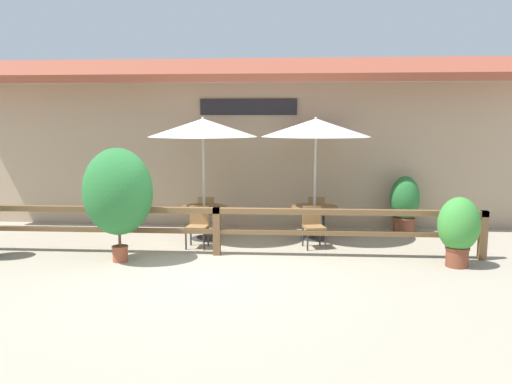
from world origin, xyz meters
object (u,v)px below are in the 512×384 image
Objects in this scene: chair_middle_wallside at (316,212)px; potted_plant_corner_fern at (405,203)px; chair_middle_streetside at (313,225)px; potted_plant_tall_tropical at (118,192)px; dining_table_near at (204,213)px; chair_near_wallside at (208,212)px; potted_plant_entrance_palm at (459,228)px; dining_table_middle at (314,213)px; patio_umbrella_middle at (316,128)px; chair_near_streetside at (198,224)px; patio_umbrella_near at (203,128)px.

potted_plant_corner_fern is at bearing -174.86° from chair_middle_wallside.
chair_middle_streetside is 0.40× the size of potted_plant_tall_tropical.
chair_middle_wallside is at bearing 20.57° from dining_table_near.
potted_plant_entrance_palm is at bearing 161.34° from chair_near_wallside.
dining_table_middle is 3.23m from potted_plant_entrance_palm.
patio_umbrella_middle is at bearing 140.82° from potted_plant_entrance_palm.
chair_middle_wallside is at bearing 130.73° from potted_plant_entrance_palm.
patio_umbrella_near is at bearing 93.52° from chair_near_streetside.
potted_plant_tall_tropical is 1.60× the size of potted_plant_corner_fern.
patio_umbrella_near is 2.48m from patio_umbrella_middle.
patio_umbrella_near is 3.16× the size of chair_near_streetside.
potted_plant_corner_fern is at bearing 23.75° from dining_table_middle.
potted_plant_entrance_palm reaches higher than chair_near_wallside.
chair_middle_streetside and chair_middle_wallside have the same top height.
chair_middle_wallside is 0.67× the size of potted_plant_entrance_palm.
chair_middle_streetside is 0.65× the size of potted_plant_corner_fern.
dining_table_middle is at bearing 72.11° from chair_middle_streetside.
chair_near_wallside is 0.40× the size of potted_plant_tall_tropical.
chair_near_wallside reaches higher than dining_table_near.
potted_plant_tall_tropical is at bearing 74.44° from chair_near_wallside.
patio_umbrella_near is at bearing 20.57° from chair_middle_wallside.
potted_plant_entrance_palm is at bearing -8.45° from chair_near_streetside.
patio_umbrella_middle reaches higher than potted_plant_entrance_palm.
chair_near_wallside and chair_middle_streetside have the same top height.
patio_umbrella_near reaches higher than dining_table_near.
chair_near_streetside is 1.93m from potted_plant_tall_tropical.
dining_table_middle is at bearing 29.52° from potted_plant_tall_tropical.
potted_plant_entrance_palm reaches higher than dining_table_near.
potted_plant_corner_fern reaches higher than chair_near_wallside.
dining_table_near is at bearing -175.90° from patio_umbrella_middle.
potted_plant_tall_tropical is at bearing -132.81° from chair_near_streetside.
chair_near_streetside is 5.11m from potted_plant_entrance_palm.
chair_middle_wallside is 2.15m from potted_plant_corner_fern.
patio_umbrella_middle is at bearing 84.51° from chair_middle_wallside.
patio_umbrella_middle reaches higher than potted_plant_tall_tropical.
chair_near_wallside is at bearing 93.60° from dining_table_near.
chair_middle_streetside is (2.42, -0.60, -2.01)m from patio_umbrella_near.
patio_umbrella_middle reaches higher than chair_near_wallside.
patio_umbrella_middle reaches higher than potted_plant_corner_fern.
chair_middle_streetside is at bearing 19.97° from potted_plant_tall_tropical.
dining_table_near is at bearing -166.21° from potted_plant_corner_fern.
chair_middle_wallside is (2.55, 0.96, -0.11)m from dining_table_near.
chair_near_streetside is 0.65× the size of potted_plant_corner_fern.
potted_plant_entrance_palm is 0.96× the size of potted_plant_corner_fern.
dining_table_middle is (2.48, 0.94, 0.11)m from chair_near_streetside.
dining_table_near and dining_table_middle have the same top height.
patio_umbrella_near reaches higher than chair_near_wallside.
potted_plant_entrance_palm is (4.98, -1.86, -1.78)m from patio_umbrella_near.
chair_near_streetside is at bearing 43.15° from potted_plant_tall_tropical.
dining_table_middle is 1.21× the size of chair_middle_wallside.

